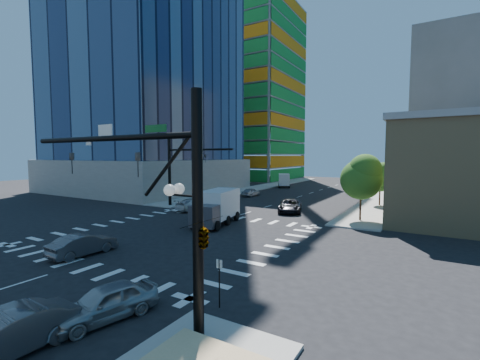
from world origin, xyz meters
The scene contains 19 objects.
ground centered at (0.00, 0.00, 0.00)m, with size 160.00×160.00×0.00m, color black.
road_markings centered at (0.00, 0.00, 0.01)m, with size 20.00×20.00×0.01m, color silver.
sidewalk_ne centered at (12.50, 40.00, 0.07)m, with size 5.00×60.00×0.15m, color gray.
sidewalk_nw centered at (-12.50, 40.00, 0.07)m, with size 5.00×60.00×0.15m, color gray.
office_tower centered at (-30.00, 25.00, 35.13)m, with size 30.00×30.00×71.00m.
construction_building centered at (-27.41, 61.93, 24.61)m, with size 25.16×34.50×70.60m.
signal_mast_se centered at (10.60, -11.50, 5.01)m, with size 10.51×2.48×9.00m.
signal_mast_nw centered at (-10.00, 11.50, 5.49)m, with size 10.20×0.40×9.00m.
tree_south centered at (12.63, 13.90, 4.69)m, with size 4.16×4.16×6.82m.
tree_north centered at (12.93, 25.90, 3.99)m, with size 3.54×3.52×5.78m.
no_parking_sign centered at (10.70, -9.00, 1.38)m, with size 0.30×0.06×2.20m.
car_nb_near centered at (7.23, -12.27, 0.73)m, with size 1.73×4.31×1.47m, color #9EA2A5.
car_nb_right centered at (6.50, -15.70, 0.77)m, with size 1.62×4.65×1.53m, color #4D4E52.
car_nb_far centered at (4.18, 15.47, 0.78)m, with size 2.58×5.60×1.56m, color black.
car_sb_near centered at (-6.36, 10.46, 0.76)m, with size 2.13×5.25×1.52m, color silver.
car_sb_mid centered at (-7.12, 26.20, 0.70)m, with size 1.65×4.09×1.39m, color #B4B6BC.
car_sb_cross centered at (-1.62, -7.53, 0.74)m, with size 1.57×4.50×1.48m, color #4B4B50.
box_truck_near centered at (0.57, 5.02, 1.48)m, with size 3.91×6.78×3.34m.
box_truck_far centered at (-8.50, 43.35, 1.28)m, with size 4.43×6.02×2.90m.
Camera 1 is at (18.63, -20.47, 6.82)m, focal length 24.00 mm.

